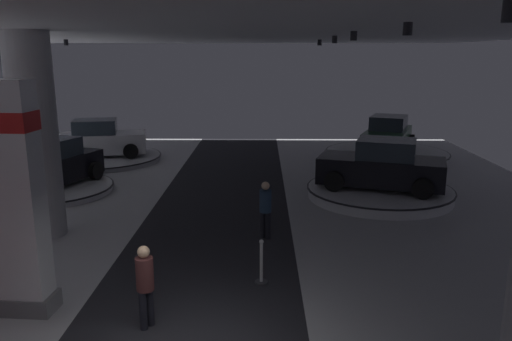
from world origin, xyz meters
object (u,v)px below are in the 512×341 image
object	(u,v)px
display_platform_far_right	(379,192)
display_platform_deep_left	(101,158)
display_car_deep_right	(388,136)
visitor_walking_far	(145,282)
visitor_walking_near	(265,206)
display_car_far_right	(382,166)
display_car_deep_left	(99,140)
brand_sign_pylon	(11,198)
column_left	(35,137)
display_car_far_left	(47,166)
display_platform_far_left	(49,189)
display_platform_deep_right	(386,154)

from	to	relation	value
display_platform_far_right	display_platform_deep_left	size ratio (longest dim) A/B	0.90
display_car_deep_right	visitor_walking_far	distance (m)	17.42
visitor_walking_near	visitor_walking_far	distance (m)	5.05
display_car_far_right	display_platform_far_right	bearing A→B (deg)	161.84
display_platform_far_right	display_car_deep_left	world-z (taller)	display_car_deep_left
brand_sign_pylon	visitor_walking_near	size ratio (longest dim) A/B	2.81
column_left	display_car_far_left	distance (m)	4.86
display_platform_far_right	visitor_walking_far	world-z (taller)	visitor_walking_far
display_platform_far_right	visitor_walking_far	distance (m)	10.55
column_left	display_platform_far_left	size ratio (longest dim) A/B	1.21
column_left	visitor_walking_far	bearing A→B (deg)	-50.47
visitor_walking_near	display_car_far_left	bearing A→B (deg)	150.05
column_left	display_platform_far_left	xyz separation A→B (m)	(-1.65, 4.20, -2.62)
display_car_deep_right	display_car_far_left	xyz separation A→B (m)	(-13.74, -6.36, -0.08)
column_left	visitor_walking_near	distance (m)	6.44
brand_sign_pylon	visitor_walking_far	size ratio (longest dim) A/B	2.81
display_car_far_left	visitor_walking_far	bearing A→B (deg)	-58.18
brand_sign_pylon	display_platform_deep_right	size ratio (longest dim) A/B	0.76
display_platform_far_right	display_platform_far_left	xyz separation A→B (m)	(-11.82, 0.51, -0.07)
display_platform_far_left	display_platform_far_right	bearing A→B (deg)	-2.46
display_platform_deep_right	display_car_deep_left	bearing A→B (deg)	-176.35
display_platform_far_right	display_car_deep_left	xyz separation A→B (m)	(-11.73, 6.00, 0.80)
brand_sign_pylon	display_platform_far_left	size ratio (longest dim) A/B	0.98
display_car_deep_left	visitor_walking_far	xyz separation A→B (m)	(5.54, -14.51, -0.10)
display_platform_deep_right	display_car_deep_right	size ratio (longest dim) A/B	1.28
display_car_far_right	display_car_far_left	bearing A→B (deg)	177.36
display_car_deep_right	display_car_far_left	distance (m)	15.14
visitor_walking_near	visitor_walking_far	xyz separation A→B (m)	(-2.19, -4.55, 0.00)
display_platform_deep_right	display_car_deep_right	xyz separation A→B (m)	(0.01, 0.03, 0.90)
display_car_deep_right	display_car_far_right	bearing A→B (deg)	-105.34
brand_sign_pylon	display_platform_far_left	xyz separation A→B (m)	(-3.07, 8.44, -2.17)
visitor_walking_far	brand_sign_pylon	bearing A→B (deg)	167.29
display_platform_deep_right	display_car_deep_right	distance (m)	0.90
brand_sign_pylon	display_car_deep_right	bearing A→B (deg)	54.26
brand_sign_pylon	display_platform_deep_left	xyz separation A→B (m)	(-2.95, 13.94, -2.17)
column_left	display_platform_far_right	size ratio (longest dim) A/B	1.09
column_left	display_car_far_left	size ratio (longest dim) A/B	1.21
brand_sign_pylon	display_car_far_left	xyz separation A→B (m)	(-3.06, 8.47, -1.31)
brand_sign_pylon	display_platform_deep_right	world-z (taller)	brand_sign_pylon
display_platform_far_left	display_car_far_right	bearing A→B (deg)	-2.50
display_platform_deep_left	display_platform_deep_right	bearing A→B (deg)	3.63
display_platform_deep_left	display_car_far_right	bearing A→B (deg)	-27.15
display_car_deep_right	display_platform_far_left	distance (m)	15.19
column_left	display_platform_far_left	distance (m)	5.22
display_platform_far_right	display_platform_deep_left	distance (m)	13.16
display_car_far_right	visitor_walking_far	xyz separation A→B (m)	(-6.23, -8.50, -0.23)
display_platform_far_left	visitor_walking_near	distance (m)	9.04
display_car_far_right	visitor_walking_far	size ratio (longest dim) A/B	2.86
display_platform_far_left	display_car_far_left	size ratio (longest dim) A/B	1.00
display_car_deep_left	column_left	bearing A→B (deg)	-80.85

